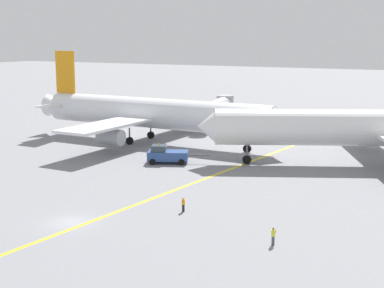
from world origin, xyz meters
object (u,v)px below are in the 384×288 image
(ground_crew_ramp_agent_by_cones, at_px, (183,204))
(airliner_at_gate_left, at_px, (153,114))
(airliner_being_pushed, at_px, (382,129))
(ground_crew_marshaller_foreground, at_px, (273,236))
(jet_bridge, at_px, (217,107))
(pushback_tug, at_px, (167,155))

(ground_crew_ramp_agent_by_cones, bearing_deg, airliner_at_gate_left, 127.03)
(airliner_being_pushed, distance_m, ground_crew_marshaller_foreground, 38.26)
(airliner_at_gate_left, relative_size, ground_crew_ramp_agent_by_cones, 31.19)
(airliner_at_gate_left, xyz_separation_m, airliner_being_pushed, (38.90, 0.64, 0.24))
(airliner_being_pushed, bearing_deg, ground_crew_marshaller_foreground, -93.62)
(ground_crew_marshaller_foreground, height_order, jet_bridge, jet_bridge)
(airliner_being_pushed, xyz_separation_m, ground_crew_ramp_agent_by_cones, (-14.37, -33.16, -4.65))
(airliner_being_pushed, distance_m, jet_bridge, 44.19)
(ground_crew_marshaller_foreground, bearing_deg, pushback_tug, 136.76)
(ground_crew_marshaller_foreground, bearing_deg, ground_crew_ramp_agent_by_cones, 158.38)
(pushback_tug, bearing_deg, airliner_at_gate_left, 129.40)
(pushback_tug, distance_m, ground_crew_ramp_agent_by_cones, 24.04)
(pushback_tug, bearing_deg, ground_crew_ramp_agent_by_cones, -54.62)
(airliner_at_gate_left, relative_size, airliner_being_pushed, 1.00)
(airliner_at_gate_left, bearing_deg, airliner_being_pushed, 0.94)
(airliner_being_pushed, bearing_deg, pushback_tug, -154.38)
(pushback_tug, height_order, ground_crew_marshaller_foreground, pushback_tug)
(airliner_at_gate_left, distance_m, jet_bridge, 23.53)
(pushback_tug, height_order, ground_crew_ramp_agent_by_cones, pushback_tug)
(pushback_tug, distance_m, jet_bridge, 37.71)
(ground_crew_marshaller_foreground, relative_size, jet_bridge, 0.08)
(airliner_being_pushed, relative_size, ground_crew_marshaller_foreground, 29.62)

